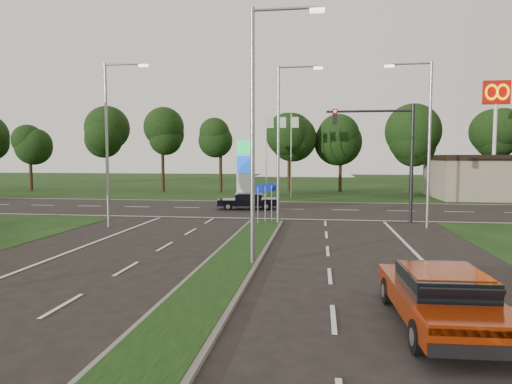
# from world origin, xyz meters

# --- Properties ---
(ground) EXTENTS (160.00, 160.00, 0.00)m
(ground) POSITION_xyz_m (0.00, 0.00, 0.00)
(ground) COLOR black
(ground) RESTS_ON ground
(verge_far) EXTENTS (160.00, 50.00, 0.02)m
(verge_far) POSITION_xyz_m (0.00, 55.00, 0.00)
(verge_far) COLOR black
(verge_far) RESTS_ON ground
(cross_road) EXTENTS (160.00, 12.00, 0.02)m
(cross_road) POSITION_xyz_m (0.00, 24.00, 0.00)
(cross_road) COLOR black
(cross_road) RESTS_ON ground
(median_kerb) EXTENTS (2.00, 26.00, 0.12)m
(median_kerb) POSITION_xyz_m (0.00, 4.00, 0.06)
(median_kerb) COLOR slate
(median_kerb) RESTS_ON ground
(streetlight_median_near) EXTENTS (2.53, 0.22, 9.00)m
(streetlight_median_near) POSITION_xyz_m (1.00, 6.00, 5.08)
(streetlight_median_near) COLOR gray
(streetlight_median_near) RESTS_ON ground
(streetlight_median_far) EXTENTS (2.53, 0.22, 9.00)m
(streetlight_median_far) POSITION_xyz_m (1.00, 16.00, 5.08)
(streetlight_median_far) COLOR gray
(streetlight_median_far) RESTS_ON ground
(streetlight_left_far) EXTENTS (2.53, 0.22, 9.00)m
(streetlight_left_far) POSITION_xyz_m (-8.30, 14.00, 5.08)
(streetlight_left_far) COLOR gray
(streetlight_left_far) RESTS_ON ground
(streetlight_right_far) EXTENTS (2.53, 0.22, 9.00)m
(streetlight_right_far) POSITION_xyz_m (8.80, 16.00, 5.08)
(streetlight_right_far) COLOR gray
(streetlight_right_far) RESTS_ON ground
(traffic_signal) EXTENTS (5.10, 0.42, 7.00)m
(traffic_signal) POSITION_xyz_m (7.19, 18.00, 4.65)
(traffic_signal) COLOR black
(traffic_signal) RESTS_ON ground
(median_signs) EXTENTS (1.16, 1.76, 2.38)m
(median_signs) POSITION_xyz_m (0.00, 16.40, 1.71)
(median_signs) COLOR gray
(median_signs) RESTS_ON ground
(gas_pylon) EXTENTS (5.80, 1.26, 8.00)m
(gas_pylon) POSITION_xyz_m (-3.79, 33.05, 3.20)
(gas_pylon) COLOR silver
(gas_pylon) RESTS_ON ground
(mcdonalds_sign) EXTENTS (2.20, 0.47, 10.40)m
(mcdonalds_sign) POSITION_xyz_m (18.00, 31.97, 7.99)
(mcdonalds_sign) COLOR silver
(mcdonalds_sign) RESTS_ON ground
(treeline_far) EXTENTS (6.00, 6.00, 9.90)m
(treeline_far) POSITION_xyz_m (0.10, 39.93, 6.83)
(treeline_far) COLOR black
(treeline_far) RESTS_ON ground
(red_sedan) EXTENTS (2.23, 4.98, 1.35)m
(red_sedan) POSITION_xyz_m (5.94, 0.85, 0.72)
(red_sedan) COLOR maroon
(red_sedan) RESTS_ON ground
(navy_sedan) EXTENTS (4.57, 2.44, 1.20)m
(navy_sedan) POSITION_xyz_m (-2.18, 23.58, 0.64)
(navy_sedan) COLOR black
(navy_sedan) RESTS_ON ground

